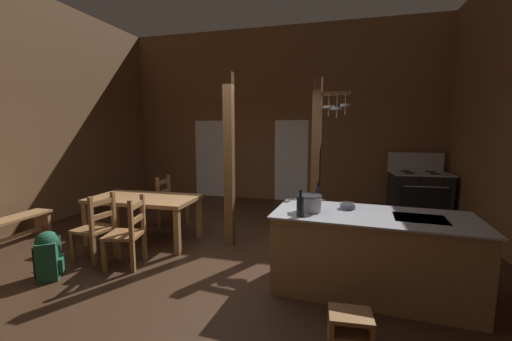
# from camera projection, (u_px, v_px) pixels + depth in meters

# --- Properties ---
(ground_plane) EXTENTS (8.58, 8.89, 0.10)m
(ground_plane) POSITION_uv_depth(u_px,v_px,m) (218.00, 266.00, 4.34)
(ground_plane) COLOR #382316
(wall_back) EXTENTS (8.58, 0.14, 4.33)m
(wall_back) POSITION_uv_depth(u_px,v_px,m) (277.00, 116.00, 7.99)
(wall_back) COLOR brown
(wall_back) RESTS_ON ground_plane
(glazed_door_back_left) EXTENTS (1.00, 0.01, 2.05)m
(glazed_door_back_left) POSITION_uv_depth(u_px,v_px,m) (213.00, 159.00, 8.52)
(glazed_door_back_left) COLOR white
(glazed_door_back_left) RESTS_ON ground_plane
(glazed_panel_back_right) EXTENTS (0.84, 0.01, 2.05)m
(glazed_panel_back_right) POSITION_uv_depth(u_px,v_px,m) (291.00, 161.00, 7.97)
(glazed_panel_back_right) COLOR white
(glazed_panel_back_right) RESTS_ON ground_plane
(kitchen_island) EXTENTS (2.22, 1.10, 0.90)m
(kitchen_island) POSITION_uv_depth(u_px,v_px,m) (371.00, 253.00, 3.53)
(kitchen_island) COLOR #9E7044
(kitchen_island) RESTS_ON ground_plane
(stove_range) EXTENTS (1.19, 0.89, 1.32)m
(stove_range) POSITION_uv_depth(u_px,v_px,m) (418.00, 194.00, 6.61)
(stove_range) COLOR black
(stove_range) RESTS_ON ground_plane
(support_post_with_pot_rack) EXTENTS (0.61, 0.24, 2.68)m
(support_post_with_pot_rack) POSITION_uv_depth(u_px,v_px,m) (318.00, 152.00, 5.28)
(support_post_with_pot_rack) COLOR brown
(support_post_with_pot_rack) RESTS_ON ground_plane
(support_post_center) EXTENTS (0.14, 0.14, 2.68)m
(support_post_center) POSITION_uv_depth(u_px,v_px,m) (229.00, 161.00, 4.85)
(support_post_center) COLOR brown
(support_post_center) RESTS_ON ground_plane
(step_stool) EXTENTS (0.38, 0.31, 0.30)m
(step_stool) POSITION_uv_depth(u_px,v_px,m) (350.00, 327.00, 2.66)
(step_stool) COLOR olive
(step_stool) RESTS_ON ground_plane
(dining_table) EXTENTS (1.72, 0.94, 0.74)m
(dining_table) POSITION_uv_depth(u_px,v_px,m) (144.00, 202.00, 5.11)
(dining_table) COLOR #9E7044
(dining_table) RESTS_ON ground_plane
(ladderback_chair_near_window) EXTENTS (0.48, 0.48, 0.95)m
(ladderback_chair_near_window) POSITION_uv_depth(u_px,v_px,m) (96.00, 228.00, 4.42)
(ladderback_chair_near_window) COLOR olive
(ladderback_chair_near_window) RESTS_ON ground_plane
(ladderback_chair_by_post) EXTENTS (0.44, 0.44, 0.95)m
(ladderback_chair_by_post) POSITION_uv_depth(u_px,v_px,m) (170.00, 202.00, 5.96)
(ladderback_chair_by_post) COLOR olive
(ladderback_chair_by_post) RESTS_ON ground_plane
(ladderback_chair_at_table_end) EXTENTS (0.52, 0.52, 0.95)m
(ladderback_chair_at_table_end) POSITION_uv_depth(u_px,v_px,m) (128.00, 233.00, 4.20)
(ladderback_chair_at_table_end) COLOR olive
(ladderback_chair_at_table_end) RESTS_ON ground_plane
(backpack) EXTENTS (0.39, 0.39, 0.60)m
(backpack) POSITION_uv_depth(u_px,v_px,m) (49.00, 253.00, 3.87)
(backpack) COLOR #1E5138
(backpack) RESTS_ON ground_plane
(stockpot_on_counter) EXTENTS (0.35, 0.28, 0.19)m
(stockpot_on_counter) POSITION_uv_depth(u_px,v_px,m) (310.00, 203.00, 3.59)
(stockpot_on_counter) COLOR #A8AAB2
(stockpot_on_counter) RESTS_ON kitchen_island
(mixing_bowl_on_counter) EXTENTS (0.18, 0.18, 0.07)m
(mixing_bowl_on_counter) POSITION_uv_depth(u_px,v_px,m) (348.00, 206.00, 3.72)
(mixing_bowl_on_counter) COLOR slate
(mixing_bowl_on_counter) RESTS_ON kitchen_island
(bottle_tall_on_counter) EXTENTS (0.08, 0.08, 0.29)m
(bottle_tall_on_counter) POSITION_uv_depth(u_px,v_px,m) (300.00, 206.00, 3.38)
(bottle_tall_on_counter) COLOR #1E2328
(bottle_tall_on_counter) RESTS_ON kitchen_island
(bottle_short_on_counter) EXTENTS (0.06, 0.06, 0.32)m
(bottle_short_on_counter) POSITION_uv_depth(u_px,v_px,m) (317.00, 197.00, 3.74)
(bottle_short_on_counter) COLOR #1E2328
(bottle_short_on_counter) RESTS_ON kitchen_island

